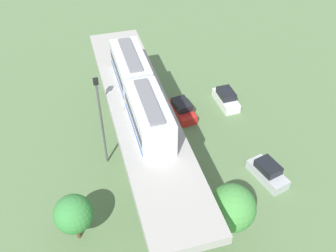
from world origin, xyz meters
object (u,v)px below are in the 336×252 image
tree_near_viaduct (74,214)px  parked_car_silver (268,172)px  tree_mid_lot (232,208)px  signal_post (101,119)px  train (139,91)px  parked_car_white (226,99)px  parked_car_red (182,110)px

tree_near_viaduct → parked_car_silver: bearing=5.2°
parked_car_silver → tree_near_viaduct: 18.15m
tree_near_viaduct → tree_mid_lot: size_ratio=0.78×
tree_near_viaduct → signal_post: signal_post is taller
tree_mid_lot → train: bearing=114.8°
tree_near_viaduct → tree_mid_lot: (11.71, -3.52, 1.02)m
parked_car_silver → tree_mid_lot: tree_mid_lot is taller
parked_car_white → signal_post: 16.53m
tree_near_viaduct → tree_mid_lot: tree_mid_lot is taller
parked_car_red → signal_post: size_ratio=0.44×
train → parked_car_silver: bearing=-24.4°
parked_car_red → tree_near_viaduct: 18.40m
parked_car_white → signal_post: signal_post is taller
parked_car_red → tree_near_viaduct: (-12.96, -12.85, 2.35)m
parked_car_red → tree_mid_lot: tree_mid_lot is taller
parked_car_white → tree_near_viaduct: bearing=-145.9°
tree_near_viaduct → parked_car_red: bearing=44.8°
parked_car_white → parked_car_red: same height
parked_car_silver → parked_car_white: size_ratio=1.06×
parked_car_red → tree_mid_lot: 16.76m
tree_near_viaduct → signal_post: 9.04m
tree_mid_lot → signal_post: bearing=125.2°
parked_car_silver → parked_car_white: (0.58, 11.77, 0.00)m
tree_mid_lot → signal_post: (-8.07, 11.45, 1.38)m
tree_near_viaduct → signal_post: (3.64, 7.92, 2.40)m
train → tree_near_viaduct: train is taller
tree_near_viaduct → tree_mid_lot: bearing=-16.7°
train → signal_post: bearing=158.3°
tree_mid_lot → tree_near_viaduct: bearing=163.3°
parked_car_white → signal_post: (-14.86, -5.48, 4.75)m
parked_car_white → parked_car_red: 5.57m
parked_car_red → tree_near_viaduct: tree_near_viaduct is taller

